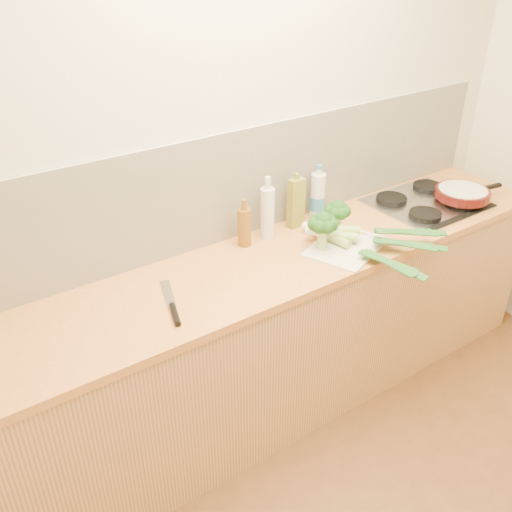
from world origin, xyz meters
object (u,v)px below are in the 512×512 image
Objects in this scene: chopping_board at (346,247)px; skillet at (463,193)px; chefs_knife at (173,309)px; gas_hob at (427,202)px.

skillet reaches higher than chopping_board.
chefs_knife is at bearing -171.25° from skillet.
gas_hob reaches higher than chopping_board.
gas_hob is 1.72× the size of chefs_knife.
gas_hob is at bearing 157.62° from skillet.
gas_hob is 1.35× the size of skillet.
chefs_knife is at bearing 157.09° from chopping_board.
gas_hob is 1.63m from chefs_knife.
chefs_knife is at bearing -176.51° from gas_hob.
chopping_board is 0.90× the size of skillet.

